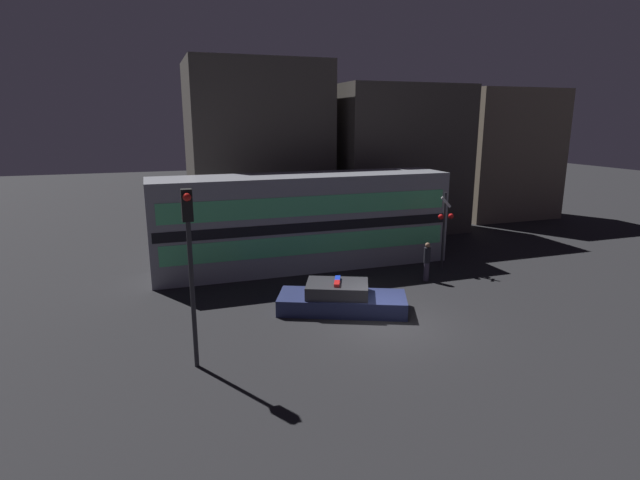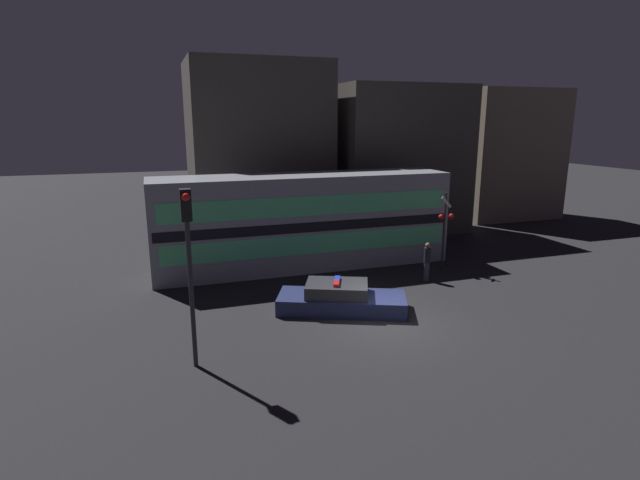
% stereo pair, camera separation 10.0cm
% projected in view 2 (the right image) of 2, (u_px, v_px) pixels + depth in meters
% --- Properties ---
extents(ground_plane, '(120.00, 120.00, 0.00)m').
position_uv_depth(ground_plane, '(387.00, 324.00, 17.97)').
color(ground_plane, black).
extents(train, '(14.58, 3.06, 4.59)m').
position_uv_depth(train, '(303.00, 221.00, 24.66)').
color(train, gray).
rests_on(train, ground_plane).
extents(police_car, '(5.20, 3.65, 1.24)m').
position_uv_depth(police_car, '(341.00, 299.00, 19.15)').
color(police_car, navy).
rests_on(police_car, ground_plane).
extents(pedestrian, '(0.30, 0.30, 1.78)m').
position_uv_depth(pedestrian, '(427.00, 261.00, 22.64)').
color(pedestrian, '#3F384C').
rests_on(pedestrian, ground_plane).
extents(crossing_signal_near, '(0.82, 0.32, 3.80)m').
position_uv_depth(crossing_signal_near, '(445.00, 225.00, 24.05)').
color(crossing_signal_near, '#2D2D33').
rests_on(crossing_signal_near, ground_plane).
extents(traffic_light_corner, '(0.30, 0.46, 5.33)m').
position_uv_depth(traffic_light_corner, '(189.00, 249.00, 14.06)').
color(traffic_light_corner, '#2D2D33').
rests_on(traffic_light_corner, ground_plane).
extents(building_left, '(8.15, 5.96, 10.54)m').
position_uv_depth(building_left, '(258.00, 152.00, 30.58)').
color(building_left, '#47423D').
rests_on(building_left, ground_plane).
extents(building_center, '(8.33, 4.54, 9.32)m').
position_uv_depth(building_center, '(401.00, 160.00, 32.16)').
color(building_center, '#47423D').
rests_on(building_center, ground_plane).
extents(building_right, '(7.48, 4.56, 9.34)m').
position_uv_depth(building_right, '(506.00, 154.00, 36.96)').
color(building_right, '#726656').
rests_on(building_right, ground_plane).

